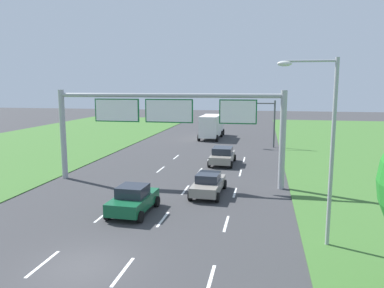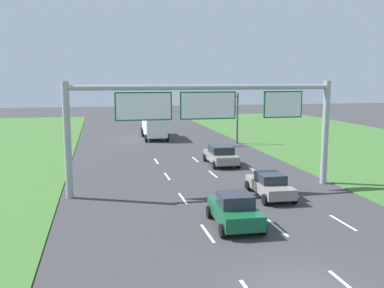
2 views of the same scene
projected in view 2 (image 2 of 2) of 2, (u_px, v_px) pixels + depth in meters
lane_dashes_inner_left at (226, 259)px, 17.03m from camera, size 0.14×44.40×0.01m
lane_dashes_inner_right at (307, 252)px, 17.77m from camera, size 0.14×44.40×0.01m
lane_dashes_slip at (381, 245)px, 18.50m from camera, size 0.14×44.40×0.01m
car_near_red at (235, 210)px, 20.80m from camera, size 2.27×3.98×1.64m
car_lead_silver at (221, 155)px, 35.74m from camera, size 2.29×4.51×1.59m
car_mid_lane at (270, 185)px, 25.99m from camera, size 2.13×4.44×1.47m
box_truck at (154, 123)px, 51.68m from camera, size 2.82×8.26×3.28m
sign_gantry at (206, 114)px, 26.88m from camera, size 17.24×0.44×7.00m
traffic_light_mast at (220, 109)px, 46.28m from camera, size 4.76×0.49×5.60m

